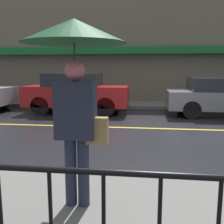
{
  "coord_description": "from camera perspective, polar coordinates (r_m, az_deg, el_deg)",
  "views": [
    {
      "loc": [
        -0.4,
        -7.51,
        1.7
      ],
      "look_at": [
        -0.99,
        -2.89,
        0.93
      ],
      "focal_mm": 42.0,
      "sensor_mm": 36.0,
      "label": 1
    }
  ],
  "objects": [
    {
      "name": "car_red",
      "position": [
        10.43,
        -7.69,
        4.25
      ],
      "size": [
        3.99,
        1.75,
        1.54
      ],
      "color": "maroon",
      "rests_on": "ground_plane"
    },
    {
      "name": "car_grey",
      "position": [
        10.49,
        23.04,
        3.18
      ],
      "size": [
        4.16,
        1.92,
        1.39
      ],
      "color": "slate",
      "rests_on": "ground_plane"
    },
    {
      "name": "building_storefront",
      "position": [
        13.47,
        9.17,
        13.49
      ],
      "size": [
        28.0,
        0.85,
        5.44
      ],
      "color": "#706656",
      "rests_on": "ground_plane"
    },
    {
      "name": "ground_plane",
      "position": [
        7.71,
        10.05,
        -3.57
      ],
      "size": [
        80.0,
        80.0,
        0.0
      ],
      "primitive_type": "plane",
      "color": "black"
    },
    {
      "name": "sidewalk_far",
      "position": [
        12.38,
        9.03,
        1.59
      ],
      "size": [
        28.0,
        2.09,
        0.13
      ],
      "color": "slate",
      "rests_on": "ground_plane"
    },
    {
      "name": "lane_marking",
      "position": [
        7.71,
        10.05,
        -3.54
      ],
      "size": [
        25.2,
        0.12,
        0.01
      ],
      "color": "gold",
      "rests_on": "ground_plane"
    },
    {
      "name": "pedestrian",
      "position": [
        2.9,
        -8.07,
        11.79
      ],
      "size": [
        1.13,
        1.13,
        2.1
      ],
      "rotation": [
        0.0,
        0.0,
        3.14
      ],
      "color": "#23283D",
      "rests_on": "sidewalk_near"
    }
  ]
}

